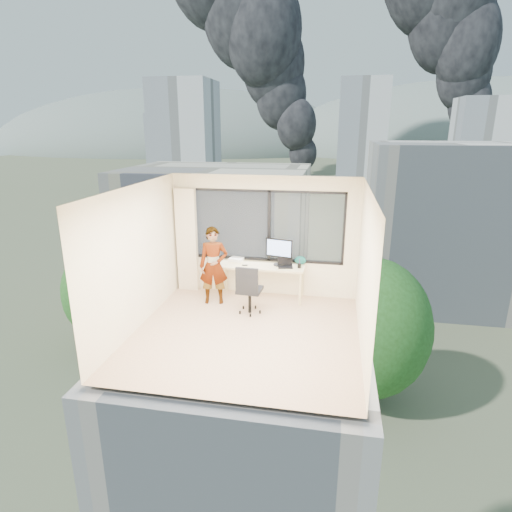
% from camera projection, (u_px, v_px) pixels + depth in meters
% --- Properties ---
extents(floor, '(4.00, 4.00, 0.01)m').
position_uv_depth(floor, '(246.00, 333.00, 7.60)').
color(floor, '#D2B289').
rests_on(floor, ground).
extents(ceiling, '(4.00, 4.00, 0.01)m').
position_uv_depth(ceiling, '(245.00, 189.00, 6.83)').
color(ceiling, white).
rests_on(ceiling, ground).
extents(wall_front, '(4.00, 0.01, 2.60)m').
position_uv_depth(wall_front, '(213.00, 314.00, 5.33)').
color(wall_front, beige).
rests_on(wall_front, ground).
extents(wall_left, '(0.01, 4.00, 2.60)m').
position_uv_depth(wall_left, '(136.00, 258.00, 7.56)').
color(wall_left, beige).
rests_on(wall_left, ground).
extents(wall_right, '(0.01, 4.00, 2.60)m').
position_uv_depth(wall_right, '(365.00, 272.00, 6.86)').
color(wall_right, beige).
rests_on(wall_right, ground).
extents(window_wall, '(3.30, 0.16, 1.55)m').
position_uv_depth(window_wall, '(267.00, 226.00, 9.01)').
color(window_wall, black).
rests_on(window_wall, ground).
extents(curtain, '(0.45, 0.14, 2.30)m').
position_uv_depth(curtain, '(187.00, 240.00, 9.32)').
color(curtain, beige).
rests_on(curtain, floor).
extents(desk, '(1.80, 0.60, 0.75)m').
position_uv_depth(desk, '(262.00, 282.00, 9.04)').
color(desk, beige).
rests_on(desk, floor).
extents(chair, '(0.56, 0.56, 1.03)m').
position_uv_depth(chair, '(250.00, 288.00, 8.29)').
color(chair, black).
rests_on(chair, floor).
extents(person, '(0.66, 0.50, 1.62)m').
position_uv_depth(person, '(214.00, 266.00, 8.69)').
color(person, '#2D2D33').
rests_on(person, floor).
extents(monitor, '(0.60, 0.25, 0.59)m').
position_uv_depth(monitor, '(279.00, 252.00, 8.84)').
color(monitor, black).
rests_on(monitor, desk).
extents(game_console, '(0.32, 0.29, 0.07)m').
position_uv_depth(game_console, '(236.00, 259.00, 9.20)').
color(game_console, white).
rests_on(game_console, desk).
extents(laptop, '(0.36, 0.37, 0.20)m').
position_uv_depth(laptop, '(285.00, 263.00, 8.76)').
color(laptop, black).
rests_on(laptop, desk).
extents(cellphone, '(0.12, 0.07, 0.01)m').
position_uv_depth(cellphone, '(245.00, 265.00, 8.90)').
color(cellphone, black).
rests_on(cellphone, desk).
extents(pen_cup, '(0.08, 0.08, 0.09)m').
position_uv_depth(pen_cup, '(299.00, 266.00, 8.74)').
color(pen_cup, black).
rests_on(pen_cup, desk).
extents(handbag, '(0.26, 0.18, 0.18)m').
position_uv_depth(handbag, '(300.00, 260.00, 8.95)').
color(handbag, '#0D5142').
rests_on(handbag, desk).
extents(exterior_ground, '(400.00, 400.00, 0.04)m').
position_uv_depth(exterior_ground, '(330.00, 188.00, 124.42)').
color(exterior_ground, '#515B3D').
rests_on(exterior_ground, ground).
extents(near_bldg_a, '(16.00, 12.00, 14.00)m').
position_uv_depth(near_bldg_a, '(218.00, 244.00, 39.41)').
color(near_bldg_a, '#EAE3C4').
rests_on(near_bldg_a, exterior_ground).
extents(near_bldg_b, '(14.00, 13.00, 16.00)m').
position_uv_depth(near_bldg_b, '(438.00, 224.00, 42.95)').
color(near_bldg_b, silver).
rests_on(near_bldg_b, exterior_ground).
extents(far_tower_a, '(14.00, 14.00, 28.00)m').
position_uv_depth(far_tower_a, '(186.00, 141.00, 102.94)').
color(far_tower_a, silver).
rests_on(far_tower_a, exterior_ground).
extents(far_tower_b, '(13.00, 13.00, 30.00)m').
position_uv_depth(far_tower_b, '(361.00, 135.00, 118.58)').
color(far_tower_b, silver).
rests_on(far_tower_b, exterior_ground).
extents(far_tower_c, '(15.00, 15.00, 26.00)m').
position_uv_depth(far_tower_c, '(479.00, 141.00, 131.47)').
color(far_tower_c, silver).
rests_on(far_tower_c, exterior_ground).
extents(far_tower_d, '(16.00, 14.00, 22.00)m').
position_uv_depth(far_tower_d, '(173.00, 144.00, 159.86)').
color(far_tower_d, silver).
rests_on(far_tower_d, exterior_ground).
extents(hill_a, '(288.00, 216.00, 90.00)m').
position_uv_depth(hill_a, '(181.00, 149.00, 333.26)').
color(hill_a, slate).
rests_on(hill_a, exterior_ground).
extents(hill_b, '(300.00, 220.00, 96.00)m').
position_uv_depth(hill_b, '(480.00, 152.00, 294.71)').
color(hill_b, slate).
rests_on(hill_b, exterior_ground).
extents(tree_a, '(7.00, 7.00, 8.00)m').
position_uv_depth(tree_a, '(109.00, 301.00, 34.02)').
color(tree_a, '#234D19').
rests_on(tree_a, exterior_ground).
extents(tree_b, '(7.60, 7.60, 9.00)m').
position_uv_depth(tree_b, '(368.00, 342.00, 26.61)').
color(tree_b, '#234D19').
rests_on(tree_b, exterior_ground).
extents(smoke_plume_a, '(40.00, 24.00, 90.00)m').
position_uv_depth(smoke_plume_a, '(309.00, 13.00, 138.67)').
color(smoke_plume_a, black).
rests_on(smoke_plume_a, exterior_ground).
extents(smoke_plume_b, '(30.00, 18.00, 70.00)m').
position_uv_depth(smoke_plume_b, '(495.00, 57.00, 149.61)').
color(smoke_plume_b, black).
rests_on(smoke_plume_b, exterior_ground).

